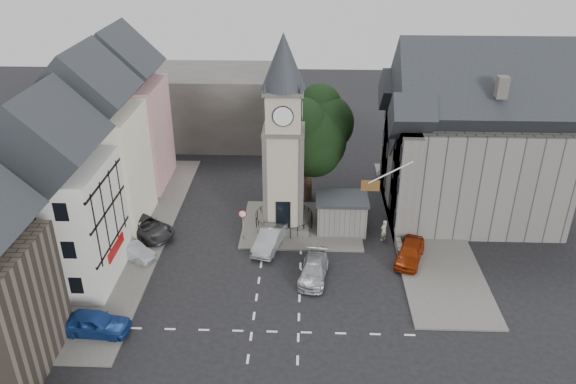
{
  "coord_description": "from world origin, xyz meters",
  "views": [
    {
      "loc": [
        1.86,
        -33.45,
        24.32
      ],
      "look_at": [
        0.45,
        5.0,
        4.74
      ],
      "focal_mm": 35.0,
      "sensor_mm": 36.0,
      "label": 1
    }
  ],
  "objects_px": {
    "car_east_red": "(410,252)",
    "pedestrian": "(384,230)",
    "stone_shelter": "(341,213)",
    "car_west_blue": "(94,323)",
    "clock_tower": "(284,137)"
  },
  "relations": [
    {
      "from": "car_east_red",
      "to": "pedestrian",
      "type": "distance_m",
      "value": 3.4
    },
    {
      "from": "stone_shelter",
      "to": "clock_tower",
      "type": "bearing_deg",
      "value": 174.16
    },
    {
      "from": "stone_shelter",
      "to": "car_east_red",
      "type": "bearing_deg",
      "value": -41.68
    },
    {
      "from": "clock_tower",
      "to": "stone_shelter",
      "type": "bearing_deg",
      "value": -5.84
    },
    {
      "from": "car_east_red",
      "to": "pedestrian",
      "type": "xyz_separation_m",
      "value": [
        -1.66,
        2.96,
        0.14
      ]
    },
    {
      "from": "clock_tower",
      "to": "pedestrian",
      "type": "height_order",
      "value": "clock_tower"
    },
    {
      "from": "stone_shelter",
      "to": "car_east_red",
      "type": "height_order",
      "value": "stone_shelter"
    },
    {
      "from": "clock_tower",
      "to": "stone_shelter",
      "type": "distance_m",
      "value": 8.15
    },
    {
      "from": "car_west_blue",
      "to": "pedestrian",
      "type": "distance_m",
      "value": 23.05
    },
    {
      "from": "clock_tower",
      "to": "car_west_blue",
      "type": "distance_m",
      "value": 19.54
    },
    {
      "from": "stone_shelter",
      "to": "car_west_blue",
      "type": "height_order",
      "value": "stone_shelter"
    },
    {
      "from": "stone_shelter",
      "to": "pedestrian",
      "type": "xyz_separation_m",
      "value": [
        3.4,
        -1.54,
        -0.64
      ]
    },
    {
      "from": "car_west_blue",
      "to": "pedestrian",
      "type": "bearing_deg",
      "value": -55.21
    },
    {
      "from": "car_east_red",
      "to": "pedestrian",
      "type": "height_order",
      "value": "pedestrian"
    },
    {
      "from": "pedestrian",
      "to": "clock_tower",
      "type": "bearing_deg",
      "value": -54.17
    }
  ]
}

